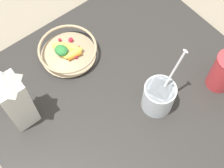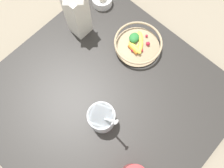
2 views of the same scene
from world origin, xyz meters
The scene contains 6 objects.
ground_plane centered at (0.00, 0.00, 0.00)m, with size 6.00×6.00×0.00m, color gray.
countertop centered at (0.00, 0.00, 0.02)m, with size 0.94×0.94×0.04m.
fruit_bowl centered at (0.06, -0.29, 0.07)m, with size 0.22×0.22×0.07m.
milk_carton centered at (0.32, -0.18, 0.17)m, with size 0.08×0.08×0.27m.
yogurt_tub centered at (-0.06, 0.07, 0.10)m, with size 0.13×0.11×0.27m.
drinking_cup centered at (-0.29, 0.14, 0.12)m, with size 0.09×0.09×0.16m.
Camera 1 is at (0.35, 0.33, 1.03)m, focal length 50.00 mm.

